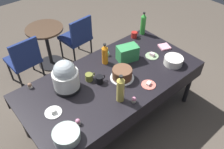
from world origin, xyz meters
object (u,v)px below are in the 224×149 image
object	(u,v)px
potluck_table	(112,81)
coffee_mug_olive	(89,77)
coffee_mug_red	(134,35)
soda_carton	(127,53)
frosted_layer_cake	(122,74)
cupcake_vanilla	(30,86)
round_cafe_table	(47,40)
ceramic_snack_bowl	(173,61)
glass_salad_bowl	(66,135)
soda_bottle_orange_juice	(105,54)
cupcake_mint	(78,122)
coffee_mug_black	(100,79)
soda_bottle_lime_soda	(143,24)
maroon_chair_left	(24,59)
dessert_plate_white	(53,112)
dessert_plate_charcoal	(133,45)
maroon_chair_right	(77,36)
cupcake_rose	(134,100)
cupcake_lemon	(108,54)
dessert_plate_coral	(149,84)
dessert_plate_sage	(152,55)
soda_bottle_ginger_ale	(121,89)
slow_cooker	(66,77)

from	to	relation	value
potluck_table	coffee_mug_olive	bearing A→B (deg)	147.53
coffee_mug_red	soda_carton	bearing A→B (deg)	-144.11
frosted_layer_cake	soda_carton	world-z (taller)	soda_carton
cupcake_vanilla	round_cafe_table	size ratio (longest dim) A/B	0.09
ceramic_snack_bowl	coffee_mug_olive	distance (m)	1.08
potluck_table	ceramic_snack_bowl	distance (m)	0.83
glass_salad_bowl	soda_bottle_orange_juice	distance (m)	1.16
frosted_layer_cake	cupcake_mint	bearing A→B (deg)	-164.74
coffee_mug_olive	coffee_mug_red	xyz separation A→B (m)	(1.04, 0.32, 0.00)
coffee_mug_black	coffee_mug_red	world-z (taller)	coffee_mug_black
glass_salad_bowl	soda_bottle_lime_soda	bearing A→B (deg)	23.93
maroon_chair_left	cupcake_mint	bearing A→B (deg)	-94.62
coffee_mug_olive	coffee_mug_black	xyz separation A→B (m)	(0.06, -0.11, 0.00)
dessert_plate_white	cupcake_mint	xyz separation A→B (m)	(0.12, -0.28, 0.02)
ceramic_snack_bowl	coffee_mug_olive	bearing A→B (deg)	155.61
dessert_plate_charcoal	maroon_chair_right	world-z (taller)	maroon_chair_right
potluck_table	round_cafe_table	xyz separation A→B (m)	(-0.05, 1.61, -0.19)
coffee_mug_red	round_cafe_table	distance (m)	1.47
dessert_plate_white	cupcake_vanilla	size ratio (longest dim) A/B	2.61
potluck_table	cupcake_rose	distance (m)	0.45
dessert_plate_white	cupcake_lemon	xyz separation A→B (m)	(1.03, 0.38, 0.02)
ceramic_snack_bowl	cupcake_rose	world-z (taller)	ceramic_snack_bowl
frosted_layer_cake	dessert_plate_coral	world-z (taller)	frosted_layer_cake
dessert_plate_charcoal	soda_bottle_lime_soda	size ratio (longest dim) A/B	0.46
coffee_mug_red	maroon_chair_left	distance (m)	1.67
dessert_plate_coral	cupcake_vanilla	xyz separation A→B (m)	(-1.05, 0.84, 0.02)
coffee_mug_black	coffee_mug_red	bearing A→B (deg)	23.71
ceramic_snack_bowl	soda_bottle_orange_juice	world-z (taller)	soda_bottle_orange_juice
coffee_mug_olive	cupcake_mint	bearing A→B (deg)	-136.20
potluck_table	cupcake_lemon	world-z (taller)	cupcake_lemon
dessert_plate_sage	coffee_mug_red	xyz separation A→B (m)	(0.14, 0.48, 0.03)
ceramic_snack_bowl	maroon_chair_right	size ratio (longest dim) A/B	0.28
maroon_chair_right	dessert_plate_white	bearing A→B (deg)	-130.75
cupcake_mint	soda_bottle_ginger_ale	xyz separation A→B (m)	(0.52, -0.03, 0.13)
cupcake_mint	cupcake_vanilla	size ratio (longest dim) A/B	1.00
soda_bottle_orange_juice	ceramic_snack_bowl	bearing A→B (deg)	-41.79
potluck_table	dessert_plate_white	bearing A→B (deg)	-179.02
cupcake_lemon	coffee_mug_olive	xyz separation A→B (m)	(-0.46, -0.23, 0.01)
dessert_plate_charcoal	soda_bottle_ginger_ale	distance (m)	1.05
slow_cooker	soda_bottle_ginger_ale	distance (m)	0.62
coffee_mug_black	maroon_chair_left	bearing A→B (deg)	105.86
glass_salad_bowl	dessert_plate_sage	distance (m)	1.56
potluck_table	cupcake_vanilla	size ratio (longest dim) A/B	32.59
cupcake_rose	maroon_chair_right	xyz separation A→B (m)	(0.48, 1.82, -0.29)
cupcake_mint	soda_bottle_ginger_ale	distance (m)	0.54
maroon_chair_left	dessert_plate_sage	bearing A→B (deg)	-49.04
soda_bottle_lime_soda	coffee_mug_black	world-z (taller)	soda_bottle_lime_soda
ceramic_snack_bowl	cupcake_vanilla	distance (m)	1.76
dessert_plate_white	soda_bottle_ginger_ale	size ratio (longest dim) A/B	0.51
cupcake_rose	coffee_mug_olive	distance (m)	0.60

